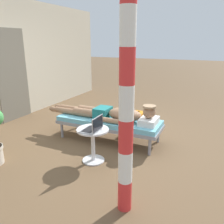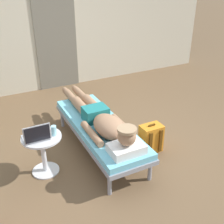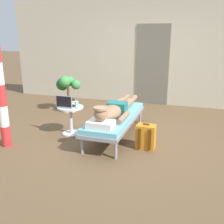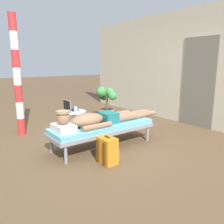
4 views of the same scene
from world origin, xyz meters
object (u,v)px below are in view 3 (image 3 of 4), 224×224
at_px(lounge_chair, 115,118).
at_px(potted_plant, 67,91).
at_px(person_reclining, 114,110).
at_px(drink_glass, 77,105).
at_px(side_table, 71,115).
at_px(backpack, 146,137).
at_px(laptop, 66,104).

bearing_deg(lounge_chair, potted_plant, 142.47).
distance_m(lounge_chair, person_reclining, 0.19).
relative_size(person_reclining, drink_glass, 17.32).
relative_size(lounge_chair, side_table, 3.67).
bearing_deg(potted_plant, backpack, -35.28).
relative_size(backpack, potted_plant, 0.48).
height_order(laptop, backpack, laptop).
height_order(lounge_chair, laptop, laptop).
relative_size(laptop, drink_glass, 2.47).
bearing_deg(potted_plant, lounge_chair, -37.53).
bearing_deg(side_table, backpack, -8.56).
height_order(side_table, drink_glass, drink_glass).
bearing_deg(person_reclining, laptop, -173.32).
bearing_deg(drink_glass, lounge_chair, 14.24).
height_order(lounge_chair, person_reclining, person_reclining).
xyz_separation_m(side_table, drink_glass, (0.15, -0.04, 0.23)).
bearing_deg(lounge_chair, person_reclining, -90.00).
distance_m(laptop, drink_glass, 0.21).
relative_size(drink_glass, backpack, 0.30).
distance_m(backpack, potted_plant, 2.69).
relative_size(person_reclining, side_table, 4.15).
bearing_deg(person_reclining, potted_plant, 140.71).
bearing_deg(potted_plant, person_reclining, -39.29).
bearing_deg(laptop, side_table, 40.52).
bearing_deg(person_reclining, backpack, -23.31).
xyz_separation_m(laptop, potted_plant, (-0.68, 1.38, -0.09)).
bearing_deg(laptop, person_reclining, 6.68).
height_order(drink_glass, backpack, drink_glass).
bearing_deg(laptop, lounge_chair, 11.64).
relative_size(side_table, drink_glass, 4.17).
distance_m(person_reclining, laptop, 0.89).
xyz_separation_m(side_table, backpack, (1.44, -0.22, -0.16)).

